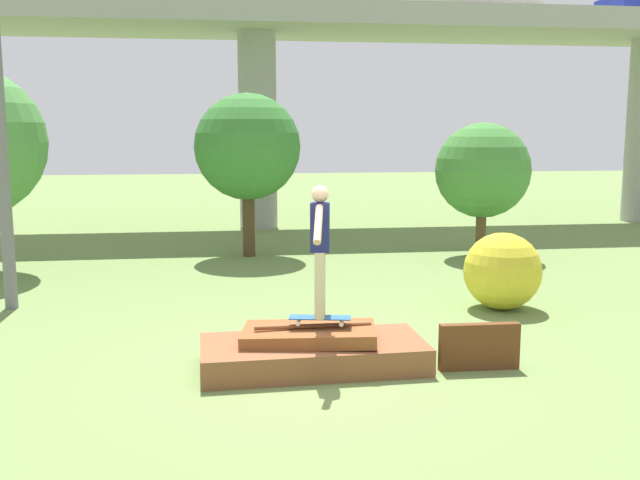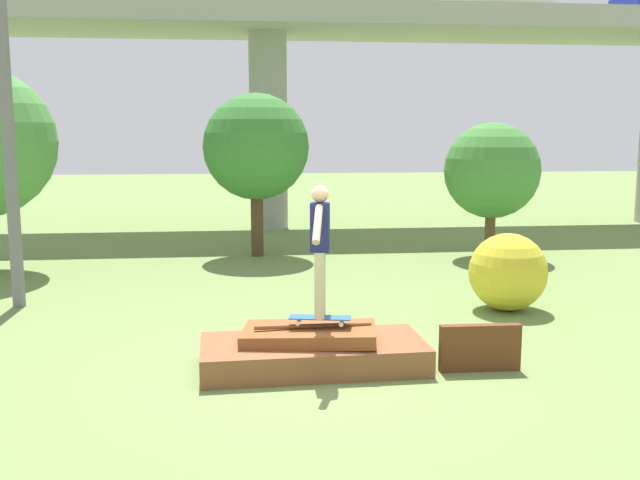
{
  "view_description": "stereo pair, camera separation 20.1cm",
  "coord_description": "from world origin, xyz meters",
  "px_view_note": "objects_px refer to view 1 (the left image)",
  "views": [
    {
      "loc": [
        -1.04,
        -8.24,
        2.84
      ],
      "look_at": [
        0.08,
        -0.03,
        1.57
      ],
      "focal_mm": 40.0,
      "sensor_mm": 36.0,
      "label": 1
    },
    {
      "loc": [
        -0.84,
        -8.27,
        2.84
      ],
      "look_at": [
        0.08,
        -0.03,
        1.57
      ],
      "focal_mm": 40.0,
      "sensor_mm": 36.0,
      "label": 2
    }
  ],
  "objects_px": {
    "tree_behind_left": "(248,147)",
    "skateboard": "(320,318)",
    "skater": "(320,242)",
    "tree_mid_back": "(483,171)",
    "bush_yellow_flowering": "(502,271)"
  },
  "relations": [
    {
      "from": "tree_behind_left",
      "to": "skateboard",
      "type": "bearing_deg",
      "value": -86.02
    },
    {
      "from": "skater",
      "to": "tree_mid_back",
      "type": "height_order",
      "value": "tree_mid_back"
    },
    {
      "from": "skater",
      "to": "tree_mid_back",
      "type": "xyz_separation_m",
      "value": [
        4.68,
        7.18,
        0.41
      ]
    },
    {
      "from": "skater",
      "to": "tree_mid_back",
      "type": "relative_size",
      "value": 0.52
    },
    {
      "from": "skater",
      "to": "tree_mid_back",
      "type": "bearing_deg",
      "value": 56.91
    },
    {
      "from": "skater",
      "to": "bush_yellow_flowering",
      "type": "xyz_separation_m",
      "value": [
        3.29,
        2.47,
        -0.92
      ]
    },
    {
      "from": "bush_yellow_flowering",
      "to": "tree_mid_back",
      "type": "bearing_deg",
      "value": 73.57
    },
    {
      "from": "skateboard",
      "to": "skater",
      "type": "relative_size",
      "value": 0.49
    },
    {
      "from": "skater",
      "to": "tree_behind_left",
      "type": "height_order",
      "value": "tree_behind_left"
    },
    {
      "from": "skater",
      "to": "tree_behind_left",
      "type": "xyz_separation_m",
      "value": [
        -0.55,
        7.94,
        0.93
      ]
    },
    {
      "from": "skater",
      "to": "tree_mid_back",
      "type": "distance_m",
      "value": 8.57
    },
    {
      "from": "tree_behind_left",
      "to": "tree_mid_back",
      "type": "bearing_deg",
      "value": -8.35
    },
    {
      "from": "tree_mid_back",
      "to": "bush_yellow_flowering",
      "type": "relative_size",
      "value": 2.44
    },
    {
      "from": "tree_mid_back",
      "to": "bush_yellow_flowering",
      "type": "bearing_deg",
      "value": -106.43
    },
    {
      "from": "skater",
      "to": "bush_yellow_flowering",
      "type": "relative_size",
      "value": 1.27
    }
  ]
}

